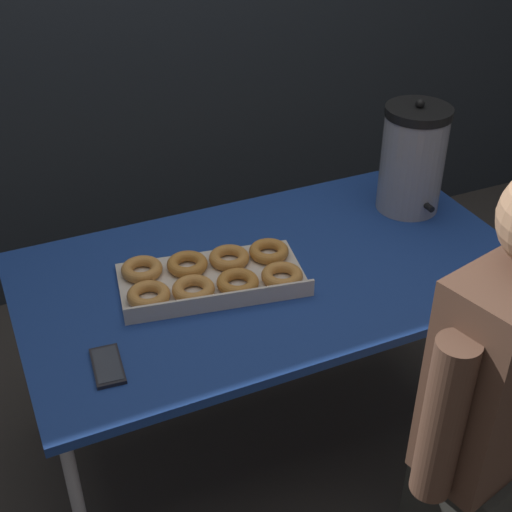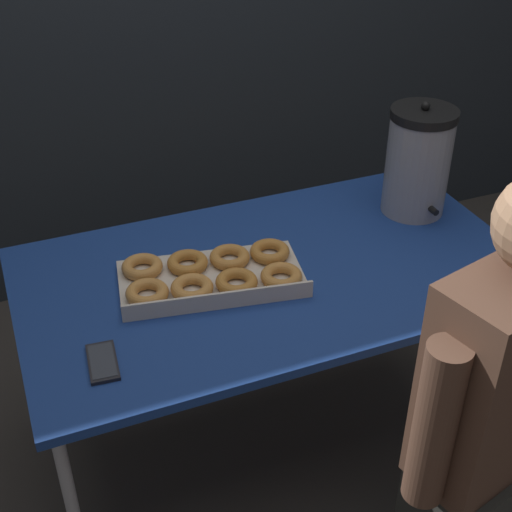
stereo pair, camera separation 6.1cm
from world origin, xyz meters
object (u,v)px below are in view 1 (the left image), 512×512
Objects in this scene: coffee_urn at (413,159)px; cell_phone at (107,366)px; person_seated at (502,408)px; donut_box at (212,276)px.

cell_phone is at bearing -161.80° from coffee_urn.
cell_phone is 0.12× the size of person_seated.
coffee_urn is 1.17m from cell_phone.
coffee_urn is 0.87m from person_seated.
donut_box is 0.77m from coffee_urn.
donut_box reaches higher than cell_phone.
person_seated reaches higher than donut_box.
cell_phone is 0.97m from person_seated.
coffee_urn is at bearing 20.07° from donut_box.
coffee_urn is at bearing -120.76° from person_seated.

